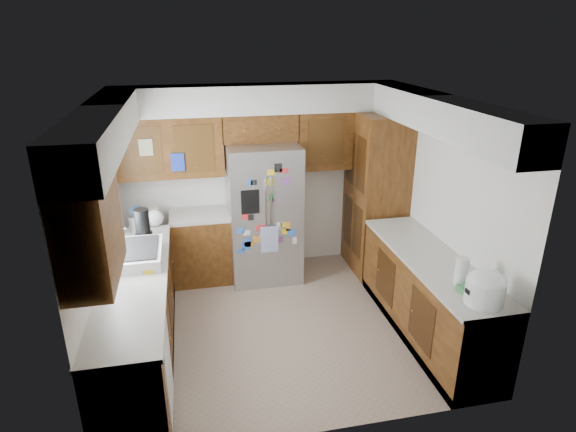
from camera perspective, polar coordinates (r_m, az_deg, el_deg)
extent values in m
plane|color=gray|center=(5.59, -0.69, -12.69)|extent=(3.60, 3.60, 0.00)
cube|color=white|center=(6.49, -3.49, 4.46)|extent=(3.60, 0.04, 2.50)
cube|color=white|center=(5.01, -21.42, -2.27)|extent=(0.04, 3.20, 2.50)
cube|color=white|center=(5.61, 17.60, 0.72)|extent=(0.04, 3.20, 2.50)
cube|color=white|center=(3.61, 4.25, -10.10)|extent=(3.60, 0.04, 2.50)
cube|color=white|center=(4.68, -0.83, 13.73)|extent=(3.60, 3.20, 0.02)
cube|color=silver|center=(6.08, -3.44, 13.69)|extent=(3.60, 0.38, 0.35)
cube|color=silver|center=(4.68, -20.88, 10.07)|extent=(0.38, 3.20, 0.35)
cube|color=silver|center=(5.25, 17.07, 11.62)|extent=(0.38, 3.20, 0.35)
cube|color=#411F0C|center=(6.14, -13.99, 7.95)|extent=(1.33, 0.34, 0.75)
cube|color=#411F0C|center=(6.46, 6.77, 9.08)|extent=(1.33, 0.34, 0.75)
cube|color=#411F0C|center=(3.73, -22.43, -1.61)|extent=(0.34, 0.85, 0.75)
cube|color=white|center=(4.98, -21.66, 1.89)|extent=(0.02, 0.90, 1.05)
cube|color=white|center=(4.97, -21.23, 1.93)|extent=(0.01, 1.02, 1.15)
cube|color=#1C36A5|center=(5.98, -12.95, 6.23)|extent=(0.16, 0.02, 0.22)
cube|color=beige|center=(5.96, -16.49, 7.81)|extent=(0.16, 0.02, 0.20)
cube|color=#411F0C|center=(5.07, -17.27, -11.81)|extent=(0.60, 2.60, 0.88)
cube|color=#411F0C|center=(6.44, -10.22, -3.72)|extent=(0.75, 0.60, 0.88)
cube|color=beige|center=(4.84, -17.86, -7.22)|extent=(0.63, 2.60, 0.04)
cube|color=beige|center=(6.26, -10.49, 0.10)|extent=(0.75, 0.60, 0.04)
cube|color=black|center=(5.28, -16.79, -15.37)|extent=(0.60, 2.60, 0.10)
cube|color=white|center=(4.33, -13.97, -17.43)|extent=(0.01, 0.58, 0.80)
cube|color=#411F0C|center=(5.43, 16.24, -9.27)|extent=(0.60, 2.25, 0.88)
cube|color=beige|center=(5.22, 16.75, -4.91)|extent=(0.63, 2.25, 0.04)
cube|color=black|center=(5.64, 15.83, -12.69)|extent=(0.60, 2.25, 0.10)
cube|color=#411F0C|center=(6.51, 10.33, 2.59)|extent=(0.60, 0.90, 2.15)
cube|color=gray|center=(6.24, -2.88, 0.36)|extent=(0.90, 0.75, 1.80)
cylinder|color=silver|center=(5.82, -2.58, 0.37)|extent=(0.02, 0.02, 0.90)
cylinder|color=silver|center=(5.83, -2.00, 0.41)|extent=(0.02, 0.02, 0.90)
cube|color=black|center=(5.75, -4.49, 1.66)|extent=(0.22, 0.01, 0.30)
cube|color=white|center=(5.94, -2.22, -2.81)|extent=(0.22, 0.01, 0.34)
cube|color=blue|center=(5.96, -4.98, -3.58)|extent=(0.10, 0.00, 0.10)
cube|color=blue|center=(5.98, -5.57, -4.19)|extent=(0.09, 0.00, 0.06)
cube|color=black|center=(5.82, -4.40, -0.18)|extent=(0.07, 0.00, 0.07)
cube|color=black|center=(5.68, -1.16, 5.72)|extent=(0.09, 0.00, 0.11)
cube|color=blue|center=(5.99, 0.45, -1.96)|extent=(0.10, 0.00, 0.10)
cube|color=green|center=(5.77, -2.02, 2.17)|extent=(0.06, 0.00, 0.08)
cube|color=white|center=(6.04, 0.80, -2.93)|extent=(0.06, 0.00, 0.09)
cube|color=yellow|center=(5.93, -0.57, -1.05)|extent=(0.07, 0.00, 0.07)
cube|color=blue|center=(5.67, -4.52, 3.99)|extent=(0.06, 0.00, 0.07)
cube|color=#8C4C99|center=(6.01, -2.05, -3.70)|extent=(0.08, 0.00, 0.12)
cube|color=blue|center=(5.87, -5.65, -1.74)|extent=(0.09, 0.00, 0.07)
cube|color=red|center=(5.89, -3.27, -1.44)|extent=(0.11, 0.00, 0.08)
cube|color=#8C4C99|center=(5.93, -2.50, -2.01)|extent=(0.09, 0.00, 0.11)
cube|color=#8C4C99|center=(5.79, -1.86, 1.85)|extent=(0.06, 0.00, 0.05)
cube|color=yellow|center=(5.71, -2.16, 4.02)|extent=(0.07, 0.00, 0.09)
cube|color=red|center=(5.70, -0.47, 5.38)|extent=(0.10, 0.00, 0.06)
cube|color=white|center=(5.92, -1.07, -1.20)|extent=(0.07, 0.00, 0.09)
cube|color=black|center=(5.68, -4.07, 3.96)|extent=(0.07, 0.00, 0.06)
cube|color=orange|center=(5.95, 0.03, -1.23)|extent=(0.06, 0.00, 0.12)
cube|color=#8C4C99|center=(6.00, -1.03, -2.85)|extent=(0.10, 0.00, 0.07)
cube|color=orange|center=(5.94, -3.63, -2.78)|extent=(0.11, 0.00, 0.10)
cube|color=blue|center=(5.94, -4.80, -3.12)|extent=(0.09, 0.00, 0.10)
cube|color=yellow|center=(5.96, -0.39, -1.83)|extent=(0.08, 0.00, 0.07)
cube|color=yellow|center=(5.68, -1.97, 5.20)|extent=(0.10, 0.00, 0.07)
cube|color=red|center=(5.80, -5.09, -0.02)|extent=(0.09, 0.00, 0.09)
cube|color=white|center=(5.89, -4.91, -2.03)|extent=(0.09, 0.00, 0.06)
cube|color=#8C4C99|center=(5.74, -0.26, 4.11)|extent=(0.10, 0.00, 0.09)
cube|color=orange|center=(5.95, -4.58, -3.34)|extent=(0.10, 0.00, 0.07)
cube|color=#411F0C|center=(6.16, -3.40, 10.49)|extent=(0.96, 0.34, 0.35)
sphere|color=#1A1DA4|center=(6.07, -5.83, 13.37)|extent=(0.30, 0.30, 0.30)
cylinder|color=black|center=(6.16, -1.27, 12.91)|extent=(0.27, 0.27, 0.15)
ellipsoid|color=#333338|center=(6.15, -1.27, 13.62)|extent=(0.25, 0.25, 0.11)
cube|color=white|center=(5.16, -17.58, -4.35)|extent=(0.52, 0.70, 0.12)
cube|color=black|center=(5.13, -17.66, -3.70)|extent=(0.44, 0.60, 0.02)
cylinder|color=silver|center=(5.12, -20.00, -2.88)|extent=(0.02, 0.02, 0.30)
cylinder|color=silver|center=(5.06, -19.51, -1.49)|extent=(0.16, 0.02, 0.02)
cube|color=yellow|center=(4.92, -16.18, -5.98)|extent=(0.10, 0.18, 0.04)
cube|color=black|center=(5.57, -16.71, -2.44)|extent=(0.18, 0.14, 0.10)
cylinder|color=black|center=(5.50, -16.92, -0.63)|extent=(0.16, 0.16, 0.28)
cylinder|color=gray|center=(5.83, -17.66, -0.94)|extent=(0.14, 0.14, 0.20)
sphere|color=white|center=(5.95, -15.52, -0.23)|extent=(0.20, 0.20, 0.20)
cube|color=#3F72B2|center=(6.16, -17.53, 0.18)|extent=(0.14, 0.10, 0.18)
cube|color=#BFB28C|center=(6.23, -15.62, 0.41)|extent=(0.10, 0.08, 0.14)
cylinder|color=white|center=(5.43, -17.37, -3.08)|extent=(0.08, 0.08, 0.11)
cylinder|color=white|center=(4.49, 22.30, -8.29)|extent=(0.33, 0.33, 0.22)
ellipsoid|color=white|center=(4.44, 22.50, -7.04)|extent=(0.32, 0.32, 0.14)
cube|color=black|center=(4.40, 20.65, -8.34)|extent=(0.04, 0.06, 0.04)
cylinder|color=white|center=(4.71, 19.87, -6.18)|extent=(0.12, 0.12, 0.27)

